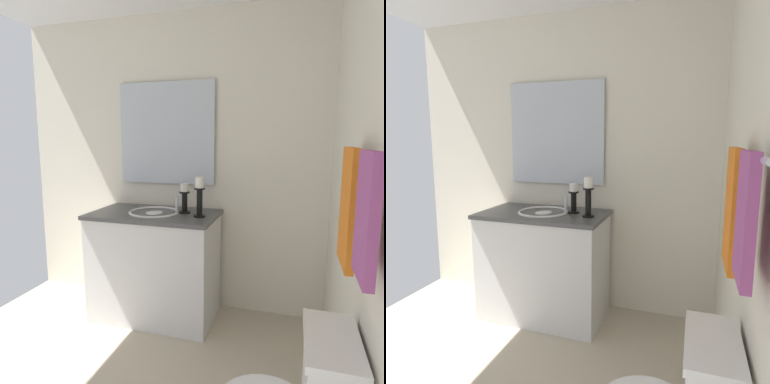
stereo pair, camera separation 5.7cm
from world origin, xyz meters
The scene contains 10 objects.
wall_back centered at (0.00, 1.33, 1.23)m, with size 2.98×0.04×2.45m, color silver.
wall_left centered at (-1.49, 0.00, 1.23)m, with size 0.04×2.66×2.45m, color silver.
vanity_cabinet centered at (-1.16, -0.01, 0.43)m, with size 0.58×1.00×0.86m.
sink_basin centered at (-1.16, 0.00, 0.82)m, with size 0.40×0.40×0.24m.
mirror centered at (-1.44, -0.01, 1.48)m, with size 0.02×0.83×0.84m, color silver.
candle_holder_tall centered at (-1.13, 0.38, 1.02)m, with size 0.09×0.09×0.30m.
candle_holder_short centered at (-1.23, 0.23, 0.98)m, with size 0.09×0.09×0.23m.
towel_bar centered at (0.03, 1.27, 1.39)m, with size 0.02×0.02×0.72m, color silver.
towel_near_vanity centered at (-0.15, 1.25, 1.17)m, with size 0.26×0.03×0.46m, color orange.
towel_center centered at (0.21, 1.25, 1.22)m, with size 0.21×0.03×0.38m, color #A54C8C.
Camera 2 is at (1.25, 1.11, 1.44)m, focal length 31.94 mm.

